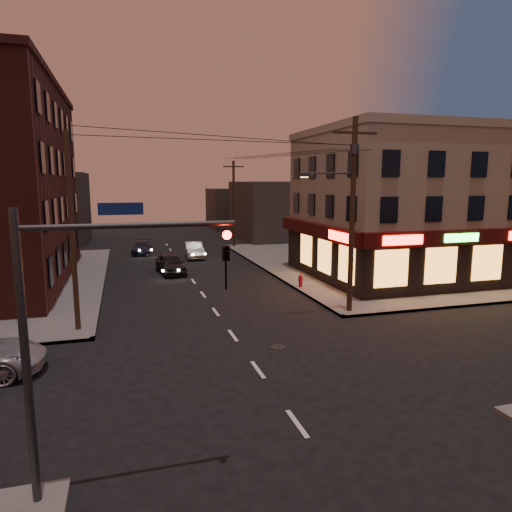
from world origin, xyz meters
name	(u,v)px	position (x,y,z in m)	size (l,w,h in m)	color
ground	(258,370)	(0.00, 0.00, 0.00)	(120.00, 120.00, 0.00)	black
sidewalk_ne	(393,261)	(18.00, 19.00, 0.07)	(24.00, 28.00, 0.15)	#514F4C
pizza_building	(415,204)	(15.93, 13.43, 5.35)	(15.85, 12.85, 10.50)	gray
bg_building_ne_a	(279,210)	(14.00, 38.00, 3.50)	(10.00, 12.00, 7.00)	#3F3D3A
bg_building_nw	(47,208)	(-13.00, 42.00, 4.00)	(9.00, 10.00, 8.00)	#3F3D3A
bg_building_ne_b	(236,209)	(12.00, 52.00, 3.00)	(8.00, 8.00, 6.00)	#3F3D3A
utility_pole_main	(351,205)	(6.68, 5.80, 5.76)	(4.20, 0.44, 10.00)	#382619
utility_pole_far	(234,204)	(6.80, 32.00, 4.65)	(0.26, 0.26, 9.00)	#382619
utility_pole_west	(72,233)	(-6.80, 6.50, 4.65)	(0.24, 0.24, 9.00)	#382619
traffic_signal	(77,316)	(-5.57, -5.60, 4.16)	(4.49, 0.32, 6.47)	#333538
sedan_near	(171,264)	(-1.23, 19.31, 0.76)	(1.79, 4.45, 1.52)	black
sedan_mid	(194,250)	(1.62, 26.28, 0.73)	(1.54, 4.41, 1.45)	gray
sedan_far	(142,248)	(-2.95, 30.03, 0.62)	(1.72, 4.24, 1.23)	black
fire_hydrant	(301,280)	(6.40, 11.77, 0.60)	(0.37, 0.37, 0.82)	maroon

